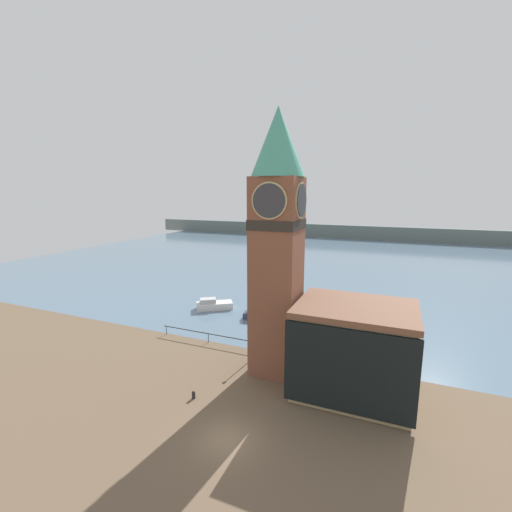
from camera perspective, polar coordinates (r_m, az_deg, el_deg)
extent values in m
plane|color=brown|center=(27.47, -4.88, -28.18)|extent=(160.00, 160.00, 0.00)
cube|color=slate|center=(94.72, 16.01, -0.31)|extent=(160.00, 120.00, 0.00)
cube|color=slate|center=(133.79, 18.07, 3.73)|extent=(180.00, 3.00, 5.00)
cube|color=#232328|center=(41.02, -7.97, -12.70)|extent=(12.42, 0.08, 0.08)
cylinder|color=#232328|center=(44.32, -14.70, -11.87)|extent=(0.07, 0.07, 1.05)
cylinder|color=#232328|center=(41.23, -7.95, -13.37)|extent=(0.07, 0.07, 1.05)
cylinder|color=#232328|center=(38.80, -0.13, -14.85)|extent=(0.07, 0.07, 1.05)
cube|color=brown|center=(32.10, 3.45, -3.74)|extent=(4.18, 4.18, 18.52)
cube|color=#2D2823|center=(31.23, 3.55, 5.34)|extent=(4.30, 4.30, 0.90)
cylinder|color=tan|center=(29.09, 2.20, 9.19)|extent=(3.16, 0.12, 3.16)
cylinder|color=#333338|center=(29.01, 2.15, 9.18)|extent=(2.88, 0.12, 2.88)
cylinder|color=tan|center=(30.48, 7.47, 9.17)|extent=(0.12, 3.16, 3.16)
cylinder|color=#333338|center=(30.46, 7.63, 9.16)|extent=(0.12, 2.88, 2.88)
cone|color=teal|center=(31.41, 3.71, 18.49)|extent=(4.81, 4.81, 6.00)
cube|color=tan|center=(31.71, 15.98, -15.07)|extent=(9.43, 7.47, 7.35)
cube|color=brown|center=(30.25, 16.36, -8.34)|extent=(9.83, 7.87, 0.50)
cube|color=black|center=(28.19, 15.02, -18.10)|extent=(9.93, 0.30, 6.76)
cube|color=#333856|center=(47.78, 1.37, -9.99)|extent=(5.81, 2.48, 0.83)
cube|color=#B2B2B2|center=(47.75, 0.18, -9.00)|extent=(2.61, 1.55, 0.74)
cube|color=silver|center=(52.04, -6.93, -8.21)|extent=(5.54, 4.69, 1.01)
cube|color=#B2B2B2|center=(51.71, -8.01, -7.39)|extent=(2.74, 2.51, 0.66)
cylinder|color=black|center=(31.69, -10.36, -21.90)|extent=(0.28, 0.28, 0.52)
sphere|color=black|center=(31.55, -10.37, -21.50)|extent=(0.30, 0.30, 0.30)
cylinder|color=black|center=(36.01, -1.29, -15.05)|extent=(0.10, 0.10, 3.22)
sphere|color=silver|center=(35.31, -1.30, -12.55)|extent=(0.32, 0.32, 0.32)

